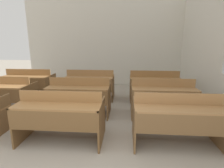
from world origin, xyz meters
The scene contains 9 objects.
wall_back centered at (0.00, 5.60, 1.60)m, with size 5.86×0.06×3.19m.
bench_front_center centered at (-0.18, 1.45, 0.47)m, with size 1.34×0.73×0.85m.
bench_front_right centered at (1.65, 1.48, 0.47)m, with size 1.34×0.73×0.85m.
bench_second_left centered at (-1.99, 2.56, 0.47)m, with size 1.34×0.73×0.85m.
bench_second_center centered at (-0.18, 2.56, 0.47)m, with size 1.34×0.73×0.85m.
bench_second_right centered at (1.65, 2.60, 0.47)m, with size 1.34×0.73×0.85m.
bench_third_left centered at (-2.00, 3.70, 0.47)m, with size 1.34×0.73×0.85m.
bench_third_center centered at (-0.17, 3.69, 0.47)m, with size 1.34×0.73×0.85m.
bench_third_right centered at (1.64, 3.69, 0.47)m, with size 1.34×0.73×0.85m.
Camera 1 is at (0.85, -1.10, 1.59)m, focal length 28.00 mm.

